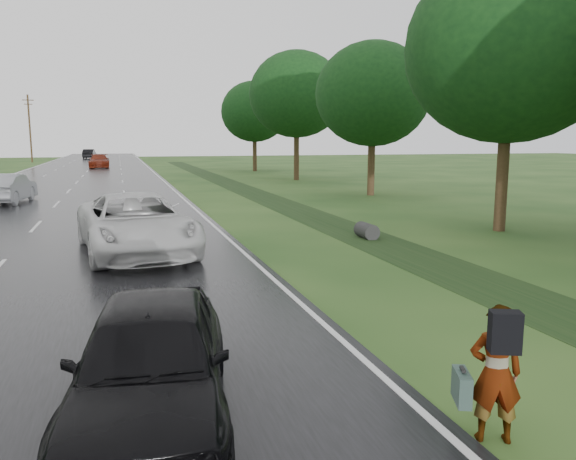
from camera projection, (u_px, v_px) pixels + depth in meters
The scene contains 15 objects.
road at pixel (81, 178), 49.57m from camera, with size 14.00×180.00×0.04m, color black.
edge_stripe_east at pixel (159, 177), 51.49m from camera, with size 0.12×180.00×0.01m, color silver.
center_line at pixel (81, 178), 49.57m from camera, with size 0.12×180.00×0.01m, color silver.
drainage_ditch at pixel (293, 208), 28.00m from camera, with size 2.20×120.00×0.56m.
utility_pole_distant at pixel (30, 127), 83.93m from camera, with size 1.60×0.26×10.00m.
tree_east_b at pixel (510, 49), 20.27m from camera, with size 7.60×7.60×10.11m.
tree_east_c at pixel (373, 94), 33.93m from camera, with size 7.00×7.00×9.29m.
tree_east_d at pixel (297, 94), 46.89m from camera, with size 8.00×8.00×10.76m.
tree_east_f at pixel (254, 112), 60.16m from camera, with size 7.20×7.20×9.62m.
pedestrian at pixel (494, 372), 6.34m from camera, with size 0.79×0.82×1.63m.
white_pickup at pixel (136, 224), 16.75m from camera, with size 2.98×6.46×1.80m, color silver.
dark_sedan at pixel (151, 360), 6.74m from camera, with size 1.82×4.51×1.54m, color black.
silver_sedan at pixel (8, 188), 30.17m from camera, with size 1.68×4.83×1.59m, color gray.
far_car_red at pixel (99, 161), 67.64m from camera, with size 2.29×5.64×1.64m, color maroon.
far_car_dark at pixel (89, 154), 99.41m from camera, with size 1.78×5.09×1.68m, color black.
Camera 1 is at (3.23, -7.85, 3.44)m, focal length 35.00 mm.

